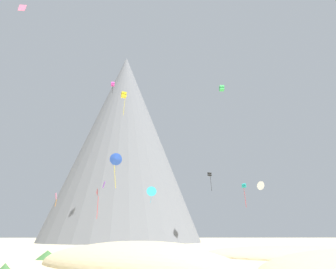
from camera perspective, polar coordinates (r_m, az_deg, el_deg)
dune_foreground_left at (r=52.53m, az=-4.55°, el=-18.71°), size 28.84×29.89×3.30m
dune_foreground_right at (r=30.18m, az=-6.35°, el=-20.87°), size 21.97×21.39×3.90m
dune_midground at (r=45.93m, az=21.82°, el=-18.12°), size 30.51×27.09×2.61m
bush_ridge_crest at (r=29.44m, az=-25.04°, el=-19.07°), size 1.61×1.61×0.64m
bush_near_left at (r=46.99m, az=-10.98°, el=-18.17°), size 2.66×2.66×1.08m
bush_near_right at (r=41.84m, az=-19.05°, el=-18.05°), size 2.51×2.51×0.95m
bush_far_right at (r=40.04m, az=19.18°, el=-18.55°), size 2.76×2.76×0.42m
bush_mid_center at (r=29.32m, az=20.19°, el=-19.32°), size 2.61×2.61×0.90m
rock_massif at (r=115.61m, az=-7.02°, el=-2.87°), size 65.26×65.26×63.14m
kite_black_mid at (r=87.25m, az=6.79°, el=-6.53°), size 0.97×1.02×4.66m
kite_rainbow_high at (r=59.98m, az=-22.67°, el=18.53°), size 1.07×0.44×1.29m
kite_yellow_high at (r=83.85m, az=-7.23°, el=6.40°), size 1.49×1.45×5.68m
kite_teal_low at (r=81.25m, az=12.29°, el=-8.24°), size 1.17×1.19×5.35m
kite_pink_low at (r=82.10m, az=-17.80°, el=-9.65°), size 0.70×1.06×2.96m
kite_white_low at (r=64.36m, az=14.80°, el=-8.03°), size 1.72×1.23×1.56m
kite_magenta_high at (r=93.84m, az=-8.99°, el=8.10°), size 1.01×1.07×3.14m
kite_red_low at (r=65.19m, az=-11.51°, el=-9.38°), size 0.60×1.44×5.45m
kite_cyan_low at (r=85.91m, az=-2.71°, el=-9.26°), size 2.45×0.87×3.99m
kite_blue_mid at (r=61.25m, az=-8.51°, el=-4.07°), size 2.14×0.72×6.05m
kite_violet_low at (r=78.37m, az=-10.41°, el=-8.04°), size 0.61×0.63×1.41m
kite_green_high at (r=94.36m, az=8.75°, el=7.46°), size 1.20×1.29×1.37m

